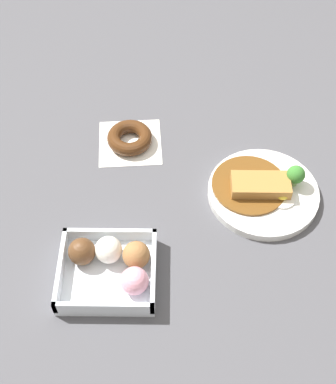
{
  "coord_description": "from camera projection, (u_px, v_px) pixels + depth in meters",
  "views": [
    {
      "loc": [
        0.06,
        0.69,
        0.9
      ],
      "look_at": [
        0.07,
        0.01,
        0.03
      ],
      "focal_mm": 50.28,
      "sensor_mm": 36.0,
      "label": 1
    }
  ],
  "objects": [
    {
      "name": "donut_box",
      "position": [
        112.0,
        266.0,
        1.0
      ],
      "size": [
        0.18,
        0.16,
        0.06
      ],
      "color": "silver",
      "rests_on": "ground_plane"
    },
    {
      "name": "ground_plane",
      "position": [
        199.0,
        197.0,
        1.13
      ],
      "size": [
        1.6,
        1.6,
        0.0
      ],
      "primitive_type": "plane",
      "color": "#4C4C51"
    },
    {
      "name": "curry_plate",
      "position": [
        263.0,
        190.0,
        1.12
      ],
      "size": [
        0.23,
        0.23,
        0.07
      ],
      "color": "white",
      "rests_on": "ground_plane"
    },
    {
      "name": "chocolate_ring_donut",
      "position": [
        130.0,
        138.0,
        1.22
      ],
      "size": [
        0.15,
        0.15,
        0.03
      ],
      "color": "white",
      "rests_on": "ground_plane"
    }
  ]
}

